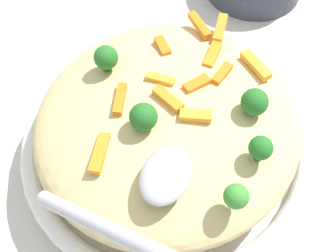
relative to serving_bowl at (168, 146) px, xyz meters
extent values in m
plane|color=beige|center=(0.00, 0.00, -0.02)|extent=(2.40, 2.40, 0.00)
cylinder|color=white|center=(0.00, 0.00, -0.01)|extent=(0.27, 0.27, 0.02)
torus|color=white|center=(0.00, 0.00, 0.01)|extent=(0.30, 0.30, 0.02)
torus|color=black|center=(0.00, 0.00, 0.01)|extent=(0.29, 0.29, 0.00)
ellipsoid|color=#D1BA7A|center=(0.00, 0.00, 0.04)|extent=(0.27, 0.25, 0.06)
cube|color=orange|center=(0.00, 0.00, 0.08)|extent=(0.02, 0.03, 0.01)
cube|color=orange|center=(-0.07, 0.02, 0.07)|extent=(0.03, 0.01, 0.01)
cube|color=orange|center=(-0.02, -0.02, 0.08)|extent=(0.01, 0.03, 0.01)
cube|color=orange|center=(-0.05, 0.04, 0.07)|extent=(0.03, 0.01, 0.01)
cube|color=orange|center=(0.01, -0.04, 0.07)|extent=(0.04, 0.02, 0.01)
cube|color=orange|center=(-0.11, 0.02, 0.07)|extent=(0.04, 0.01, 0.01)
cube|color=orange|center=(-0.07, -0.03, 0.07)|extent=(0.03, 0.02, 0.01)
cube|color=orange|center=(0.01, 0.03, 0.08)|extent=(0.02, 0.03, 0.01)
cube|color=orange|center=(0.07, -0.04, 0.07)|extent=(0.04, 0.02, 0.01)
cube|color=orange|center=(-0.11, -0.01, 0.07)|extent=(0.03, 0.03, 0.01)
cube|color=orange|center=(-0.03, 0.02, 0.08)|extent=(0.03, 0.02, 0.01)
cube|color=orange|center=(-0.08, 0.06, 0.07)|extent=(0.03, 0.04, 0.01)
cylinder|color=#205B1C|center=(0.09, 0.03, 0.07)|extent=(0.01, 0.01, 0.00)
sphere|color=#236B23|center=(0.09, 0.03, 0.08)|extent=(0.02, 0.02, 0.02)
cylinder|color=#205B1C|center=(0.03, -0.01, 0.07)|extent=(0.01, 0.01, 0.01)
sphere|color=#236B23|center=(0.03, -0.01, 0.09)|extent=(0.02, 0.02, 0.02)
cylinder|color=#205B1C|center=(-0.02, -0.07, 0.07)|extent=(0.01, 0.01, 0.01)
sphere|color=#236B23|center=(-0.02, -0.07, 0.08)|extent=(0.02, 0.02, 0.02)
cylinder|color=#205B1C|center=(0.03, 0.09, 0.07)|extent=(0.01, 0.01, 0.01)
sphere|color=#236B23|center=(0.03, 0.09, 0.08)|extent=(0.02, 0.02, 0.02)
cylinder|color=#377928|center=(0.07, 0.08, 0.07)|extent=(0.01, 0.01, 0.01)
sphere|color=#3D8E33|center=(0.07, 0.08, 0.08)|extent=(0.02, 0.02, 0.02)
cylinder|color=#205B1C|center=(-0.02, 0.07, 0.07)|extent=(0.01, 0.01, 0.01)
sphere|color=#236B23|center=(-0.02, 0.07, 0.08)|extent=(0.02, 0.02, 0.02)
ellipsoid|color=#B7B7BC|center=(0.07, 0.03, 0.08)|extent=(0.06, 0.04, 0.02)
cylinder|color=#B7B7BC|center=(0.14, 0.01, 0.11)|extent=(0.04, 0.14, 0.06)
camera|label=1|loc=(0.24, 0.09, 0.39)|focal=47.93mm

